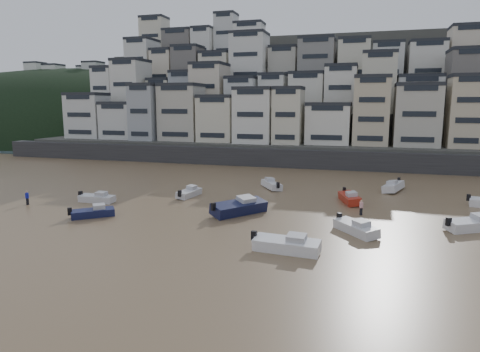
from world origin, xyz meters
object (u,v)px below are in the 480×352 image
(boat_j, at_px, (93,211))
(person_blue, at_px, (27,198))
(person_pink, at_px, (361,207))
(boat_a, at_px, (287,243))
(boat_b, at_px, (356,226))
(boat_d, at_px, (474,222))
(boat_f, at_px, (189,192))
(boat_i, at_px, (393,185))
(boat_e, at_px, (350,197))
(boat_h, at_px, (272,183))
(boat_k, at_px, (97,197))
(boat_c, at_px, (239,206))

(boat_j, relative_size, person_blue, 2.83)
(person_blue, bearing_deg, person_pink, 9.41)
(boat_a, xyz_separation_m, boat_b, (5.41, 7.00, -0.07))
(boat_d, relative_size, boat_f, 1.21)
(boat_f, bearing_deg, boat_i, -58.89)
(boat_d, height_order, boat_e, boat_d)
(boat_h, bearing_deg, person_pink, -165.73)
(boat_d, relative_size, boat_e, 1.06)
(boat_b, xyz_separation_m, boat_j, (-27.73, -1.96, -0.09))
(boat_b, bearing_deg, boat_a, -77.41)
(boat_k, bearing_deg, boat_a, -23.02)
(boat_e, xyz_separation_m, boat_h, (-11.29, 6.09, -0.03))
(person_pink, bearing_deg, boat_a, -112.11)
(boat_d, distance_m, boat_k, 42.54)
(person_blue, bearing_deg, boat_a, -12.99)
(person_pink, bearing_deg, boat_k, -174.69)
(boat_d, xyz_separation_m, boat_h, (-23.39, 14.86, -0.08))
(boat_b, distance_m, person_pink, 7.25)
(boat_i, bearing_deg, boat_c, -25.23)
(boat_h, bearing_deg, boat_e, -151.07)
(boat_b, xyz_separation_m, boat_d, (10.99, 4.29, 0.07))
(boat_b, relative_size, boat_d, 0.92)
(boat_c, bearing_deg, boat_d, -52.12)
(boat_d, bearing_deg, boat_a, -175.59)
(boat_d, relative_size, boat_k, 1.20)
(boat_e, bearing_deg, boat_h, -135.56)
(boat_a, xyz_separation_m, person_blue, (-33.52, 7.73, 0.04))
(boat_f, relative_size, boat_j, 1.02)
(boat_d, bearing_deg, boat_e, 113.90)
(boat_b, relative_size, boat_k, 1.11)
(boat_a, height_order, person_blue, person_blue)
(person_blue, bearing_deg, boat_j, -13.50)
(boat_c, height_order, boat_j, boat_c)
(boat_a, height_order, boat_h, boat_a)
(boat_d, xyz_separation_m, boat_e, (-12.09, 8.77, -0.05))
(boat_f, distance_m, boat_k, 11.68)
(boat_j, relative_size, boat_k, 0.98)
(boat_h, bearing_deg, boat_f, 99.84)
(boat_a, xyz_separation_m, boat_h, (-6.99, 26.15, -0.09))
(boat_j, xyz_separation_m, person_blue, (-11.20, 2.69, 0.20))
(boat_d, height_order, boat_j, boat_d)
(boat_j, distance_m, person_blue, 11.52)
(boat_b, bearing_deg, person_blue, -130.80)
(boat_a, distance_m, person_blue, 34.40)
(boat_f, xyz_separation_m, person_blue, (-17.21, -9.86, 0.19))
(boat_h, distance_m, boat_i, 17.23)
(boat_a, bearing_deg, boat_b, 57.24)
(boat_a, relative_size, boat_h, 1.12)
(boat_a, bearing_deg, person_blue, 171.95)
(boat_b, relative_size, boat_j, 1.13)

